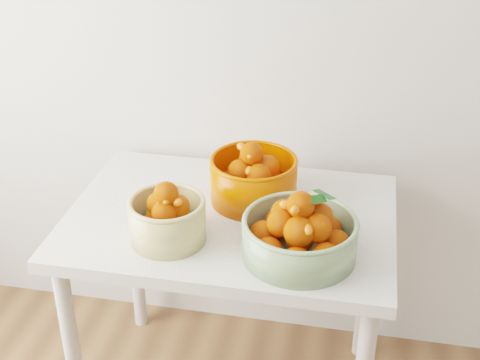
{
  "coord_description": "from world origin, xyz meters",
  "views": [
    {
      "loc": [
        -0.04,
        -0.1,
        1.84
      ],
      "look_at": [
        -0.36,
        1.52,
        0.92
      ],
      "focal_mm": 50.0,
      "sensor_mm": 36.0,
      "label": 1
    }
  ],
  "objects_px": {
    "bowl_green": "(299,234)",
    "table": "(231,241)",
    "bowl_orange": "(254,179)",
    "bowl_cream": "(167,218)"
  },
  "relations": [
    {
      "from": "bowl_green",
      "to": "table",
      "type": "bearing_deg",
      "value": 143.35
    },
    {
      "from": "table",
      "to": "bowl_green",
      "type": "xyz_separation_m",
      "value": [
        0.23,
        -0.17,
        0.17
      ]
    },
    {
      "from": "table",
      "to": "bowl_orange",
      "type": "height_order",
      "value": "bowl_orange"
    },
    {
      "from": "bowl_cream",
      "to": "table",
      "type": "bearing_deg",
      "value": 48.32
    },
    {
      "from": "table",
      "to": "bowl_green",
      "type": "distance_m",
      "value": 0.33
    },
    {
      "from": "table",
      "to": "bowl_green",
      "type": "bearing_deg",
      "value": -36.65
    },
    {
      "from": "table",
      "to": "bowl_cream",
      "type": "bearing_deg",
      "value": -131.68
    },
    {
      "from": "table",
      "to": "bowl_orange",
      "type": "bearing_deg",
      "value": 62.22
    },
    {
      "from": "table",
      "to": "bowl_cream",
      "type": "height_order",
      "value": "bowl_cream"
    },
    {
      "from": "bowl_cream",
      "to": "bowl_orange",
      "type": "bearing_deg",
      "value": 53.01
    }
  ]
}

